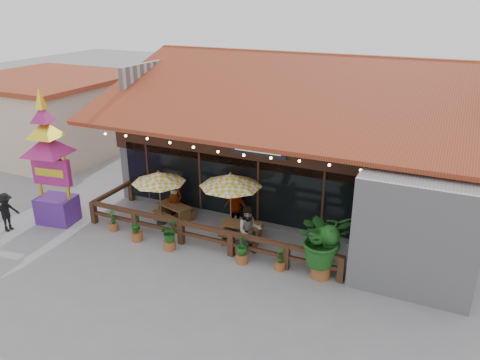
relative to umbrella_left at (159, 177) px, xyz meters
The scene contains 19 objects.
ground 4.54m from the umbrella_left, ahead, with size 100.00×100.00×0.00m, color gray.
restaurant_building 7.44m from the umbrella_left, 54.39° to the left, with size 15.50×14.73×6.09m.
patio_railing 2.39m from the umbrella_left, 24.71° to the right, with size 10.00×2.60×0.92m.
neighbor_building 12.21m from the umbrella_left, 153.58° to the left, with size 8.40×8.40×4.22m.
umbrella_left is the anchor object (origin of this frame).
umbrella_right 2.89m from the umbrella_left, ahead, with size 3.03×3.03×2.46m.
picnic_table_left 1.59m from the umbrella_left, 55.83° to the left, with size 1.65×1.52×0.66m.
picnic_table_right 3.76m from the umbrella_left, ahead, with size 1.61×1.44×0.69m.
thai_sign_tower 4.25m from the umbrella_left, 157.33° to the right, with size 2.41×2.41×5.73m.
tropical_plant 6.83m from the umbrella_left, ahead, with size 2.22×2.16×2.34m.
diner_a 1.25m from the umbrella_left, 78.59° to the left, with size 0.68×0.45×1.87m, color #3B1E12.
diner_b 4.26m from the umbrella_left, ahead, with size 0.86×0.67×1.78m, color #3B1E12.
diner_c 3.18m from the umbrella_left, 18.29° to the left, with size 0.95×0.40×1.63m, color #3B1E12.
pedestrian 5.89m from the umbrella_left, 149.32° to the right, with size 0.99×0.57×1.53m, color black.
planter_a 2.42m from the umbrella_left, 136.11° to the right, with size 0.35×0.35×0.87m.
planter_b 2.14m from the umbrella_left, 91.32° to the right, with size 0.41×0.44×1.01m.
planter_c 2.52m from the umbrella_left, 48.85° to the right, with size 0.82×0.84×1.05m.
planter_d 4.55m from the umbrella_left, 18.16° to the right, with size 0.49×0.49×1.00m.
planter_e 5.75m from the umbrella_left, 12.65° to the right, with size 0.35×0.36×0.85m.
Camera 1 is at (5.67, -13.16, 8.40)m, focal length 35.00 mm.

